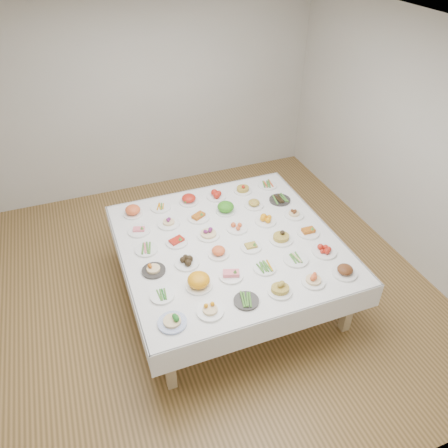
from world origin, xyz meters
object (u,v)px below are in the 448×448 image
object	(u,v)px
display_table	(229,246)
dish_35	(267,184)
dish_18	(146,249)
dish_0	(172,318)

from	to	relation	value
display_table	dish_35	xyz separation A→B (m)	(0.87, 0.87, 0.09)
display_table	dish_35	distance (m)	1.23
dish_18	dish_0	bearing A→B (deg)	-90.56
dish_18	dish_35	world-z (taller)	same
dish_0	dish_18	world-z (taller)	dish_0
display_table	dish_18	xyz separation A→B (m)	(-0.86, 0.17, 0.09)
display_table	dish_0	xyz separation A→B (m)	(-0.87, -0.87, 0.13)
dish_0	display_table	bearing A→B (deg)	45.10
dish_0	dish_35	bearing A→B (deg)	45.09
display_table	dish_0	world-z (taller)	dish_0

